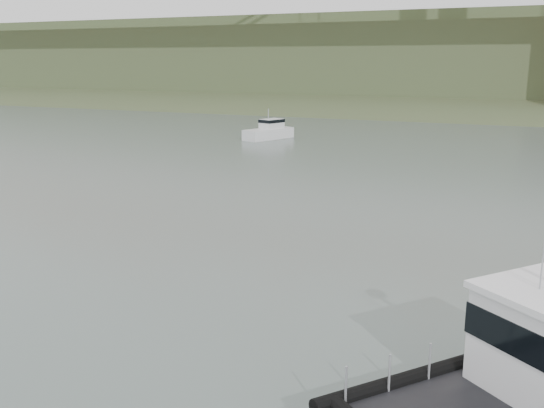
{
  "coord_description": "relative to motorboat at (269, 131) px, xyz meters",
  "views": [
    {
      "loc": [
        8.94,
        -17.14,
        8.65
      ],
      "look_at": [
        -1.78,
        6.87,
        2.4
      ],
      "focal_mm": 40.0,
      "sensor_mm": 36.0,
      "label": 1
    }
  ],
  "objects": [
    {
      "name": "headlands",
      "position": [
        19.22,
        80.3,
        6.18
      ],
      "size": [
        500.0,
        105.36,
        27.12
      ],
      "color": "#3B4F2D",
      "rests_on": "ground"
    },
    {
      "name": "motorboat",
      "position": [
        0.0,
        0.0,
        0.0
      ],
      "size": [
        4.12,
        6.64,
        3.46
      ],
      "rotation": [
        0.0,
        0.0,
        -0.35
      ],
      "color": "silver",
      "rests_on": "ground"
    },
    {
      "name": "ground",
      "position": [
        19.22,
        -45.2,
        -0.86
      ],
      "size": [
        400.0,
        400.0,
        0.0
      ],
      "primitive_type": "plane",
      "color": "#485650",
      "rests_on": "ground"
    }
  ]
}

